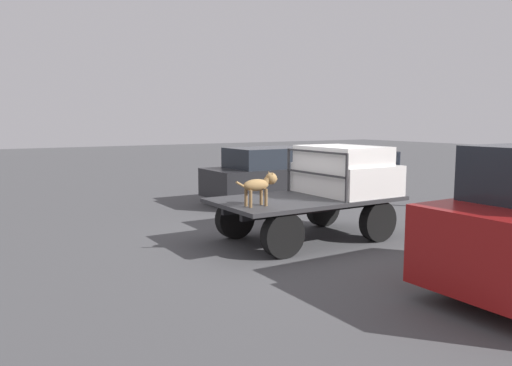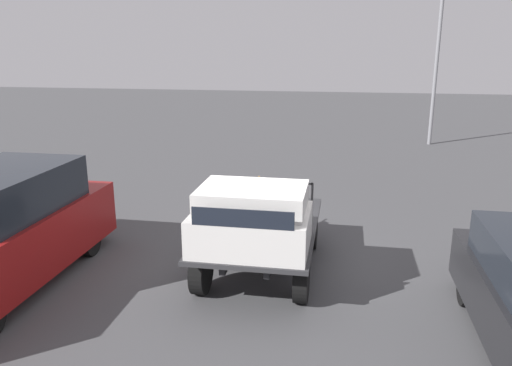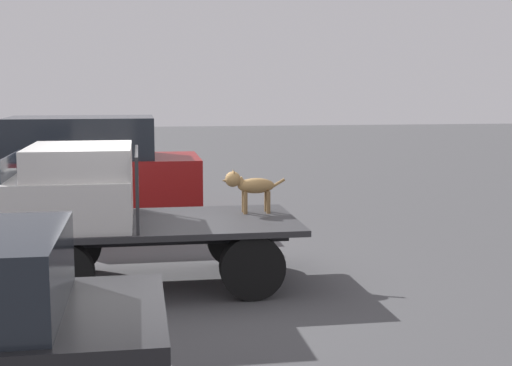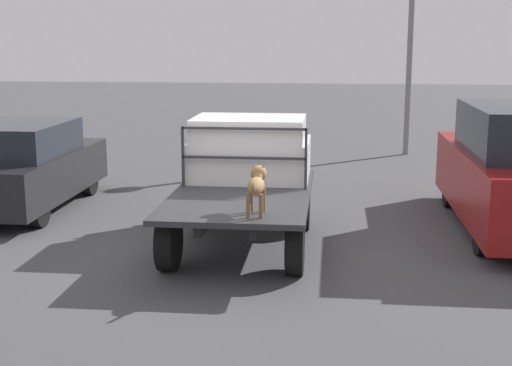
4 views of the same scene
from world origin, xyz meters
name	(u,v)px [view 2 (image 2 of 4)]	position (x,y,z in m)	size (l,w,h in m)	color
ground_plane	(262,268)	(0.00, 0.00, 0.00)	(80.00, 80.00, 0.00)	#474749
flatbed_truck	(262,237)	(0.00, 0.00, 0.64)	(3.85, 2.09, 0.90)	black
truck_cab	(252,219)	(1.06, 0.00, 1.39)	(1.57, 1.97, 1.04)	silver
truck_headboard	(260,197)	(0.24, 0.00, 1.53)	(0.04, 1.97, 0.96)	#2D2D30
dog	(255,186)	(-1.34, -0.37, 1.30)	(0.92, 0.23, 0.64)	brown
parked_pickup_far	(0,231)	(1.49, -4.52, 1.03)	(5.04, 2.04, 2.13)	black
light_pole_far	(440,25)	(-14.06, 5.27, 5.09)	(0.58, 0.58, 6.93)	gray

